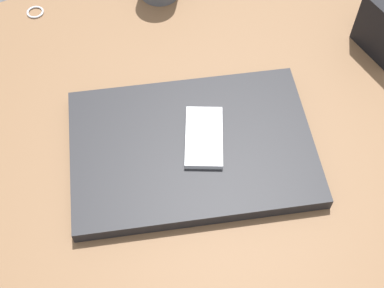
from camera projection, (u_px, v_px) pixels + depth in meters
The scene contains 4 objects.
desk_surface at pixel (159, 146), 80.85cm from camera, with size 120.00×80.00×3.00cm, color brown.
laptop_closed at pixel (192, 147), 77.61cm from camera, with size 35.07×24.05×2.15cm, color black.
cell_phone_on_laptop at pixel (204, 137), 76.77cm from camera, with size 9.43×11.59×1.02cm.
key_ring at pixel (35, 12), 94.44cm from camera, with size 3.03×3.03×0.36cm, color silver.
Camera 1 is at (14.75, 41.97, 69.20)cm, focal length 49.77 mm.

